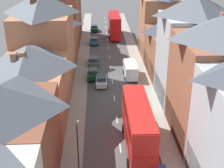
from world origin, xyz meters
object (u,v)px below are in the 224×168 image
car_mid_white (93,73)px  double_decker_bus_lead (138,127)px  car_parked_right_a (143,118)px  double_decker_bus_mid_street (114,25)px  car_parked_left_b (94,41)px  car_mid_black (93,61)px  car_near_blue (101,80)px  street_lamp (78,146)px  car_parked_right_b (94,28)px  delivery_van (131,70)px

car_mid_white → double_decker_bus_lead: bearing=-76.1°
double_decker_bus_lead → car_parked_right_a: double_decker_bus_lead is taller
double_decker_bus_mid_street → car_parked_left_b: bearing=-129.1°
double_decker_bus_lead → double_decker_bus_mid_street: bearing=90.0°
car_mid_black → car_mid_white: car_mid_white is taller
double_decker_bus_lead → car_near_blue: 17.45m
car_near_blue → car_parked_right_a: car_near_blue is taller
street_lamp → car_parked_right_a: bearing=50.5°
double_decker_bus_lead → street_lamp: (-6.04, -3.75, 0.43)m
car_parked_right_b → street_lamp: bearing=-91.2°
delivery_van → double_decker_bus_lead: bearing=-93.7°
double_decker_bus_mid_street → car_parked_left_b: 8.02m
car_mid_black → car_mid_white: bearing=-90.0°
delivery_van → car_near_blue: bearing=-148.3°
car_parked_left_b → car_mid_white: size_ratio=1.01×
car_parked_left_b → street_lamp: street_lamp is taller
double_decker_bus_mid_street → car_near_blue: 28.61m
car_mid_black → street_lamp: street_lamp is taller
car_parked_left_b → car_parked_right_b: size_ratio=1.02×
car_parked_right_a → street_lamp: (-7.35, -8.92, 2.43)m
car_parked_right_a → car_mid_black: bearing=106.5°
car_mid_black → street_lamp: 29.96m
car_parked_right_b → street_lamp: size_ratio=0.71×
car_mid_black → delivery_van: (6.20, -6.10, 0.54)m
car_near_blue → double_decker_bus_lead: bearing=-78.0°
double_decker_bus_lead → car_mid_white: (-4.89, 19.77, -1.96)m
double_decker_bus_lead → car_mid_black: 26.62m
car_mid_white → car_parked_right_b: (0.00, 30.91, -0.05)m
delivery_van → street_lamp: street_lamp is taller
car_mid_white → delivery_van: (6.20, 0.21, 0.48)m
double_decker_bus_lead → car_parked_right_b: size_ratio=2.75×
car_parked_right_b → street_lamp: (-1.15, -54.44, 2.44)m
car_mid_black → delivery_van: bearing=-44.6°
double_decker_bus_lead → delivery_van: bearing=86.3°
double_decker_bus_lead → car_parked_right_b: 50.96m
double_decker_bus_lead → car_near_blue: bearing=102.0°
car_mid_white → street_lamp: street_lamp is taller
car_near_blue → car_parked_right_b: (-1.30, 33.73, -0.01)m
car_near_blue → street_lamp: size_ratio=0.76×
car_near_blue → car_parked_right_b: car_near_blue is taller
double_decker_bus_mid_street → car_mid_black: size_ratio=2.35×
double_decker_bus_mid_street → car_mid_white: double_decker_bus_mid_street is taller
street_lamp → double_decker_bus_lead: bearing=31.8°
car_mid_black → car_mid_white: 6.31m
double_decker_bus_mid_street → street_lamp: (-6.04, -49.02, 0.43)m
double_decker_bus_lead → street_lamp: size_ratio=1.96×
car_parked_left_b → car_mid_white: (-0.00, -19.47, 0.06)m
car_near_blue → car_mid_black: bearing=98.1°
car_parked_left_b → delivery_van: bearing=-72.2°
car_parked_left_b → car_parked_right_b: bearing=90.0°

